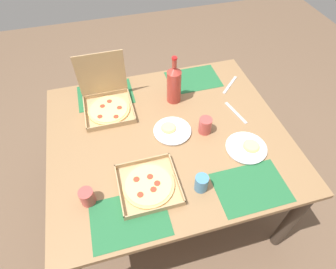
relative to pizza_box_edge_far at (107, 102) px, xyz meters
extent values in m
plane|color=brown|center=(0.31, -0.32, -0.77)|extent=(6.00, 6.00, 0.00)
cylinder|color=#3F3328|center=(0.93, -0.86, -0.43)|extent=(0.07, 0.07, 0.69)
cylinder|color=#3F3328|center=(-0.32, 0.22, -0.43)|extent=(0.07, 0.07, 0.69)
cylinder|color=#3F3328|center=(0.93, 0.22, -0.43)|extent=(0.07, 0.07, 0.69)
cube|color=#936D47|center=(0.31, -0.32, -0.07)|extent=(1.37, 1.20, 0.03)
cube|color=#236638|center=(0.00, -0.77, -0.05)|extent=(0.36, 0.26, 0.00)
cube|color=#236638|center=(0.61, -0.77, -0.05)|extent=(0.36, 0.26, 0.00)
cube|color=#236638|center=(0.00, 0.13, -0.05)|extent=(0.36, 0.26, 0.00)
cube|color=#236638|center=(0.61, 0.13, -0.05)|extent=(0.36, 0.26, 0.00)
cube|color=tan|center=(0.00, -0.03, -0.05)|extent=(0.30, 0.30, 0.01)
cube|color=tan|center=(-0.15, -0.03, -0.03)|extent=(0.01, 0.30, 0.03)
cube|color=tan|center=(0.15, -0.03, -0.03)|extent=(0.01, 0.30, 0.03)
cube|color=tan|center=(0.00, -0.18, -0.03)|extent=(0.30, 0.01, 0.03)
cube|color=tan|center=(0.00, 0.11, -0.03)|extent=(0.30, 0.01, 0.03)
cylinder|color=#E0B76B|center=(0.00, -0.03, -0.04)|extent=(0.26, 0.26, 0.01)
cylinder|color=#EFD67F|center=(0.00, -0.03, -0.03)|extent=(0.24, 0.24, 0.00)
cylinder|color=red|center=(0.07, -0.04, -0.03)|extent=(0.03, 0.03, 0.00)
cylinder|color=red|center=(0.01, 0.03, -0.03)|extent=(0.03, 0.03, 0.00)
cylinder|color=red|center=(-0.03, 0.00, -0.03)|extent=(0.03, 0.03, 0.00)
cylinder|color=red|center=(-0.06, -0.09, -0.03)|extent=(0.03, 0.03, 0.00)
cylinder|color=red|center=(0.03, -0.11, -0.03)|extent=(0.03, 0.03, 0.00)
cube|color=tan|center=(0.00, 0.11, 0.13)|extent=(0.30, 0.02, 0.30)
cube|color=tan|center=(0.12, -0.62, -0.05)|extent=(0.30, 0.30, 0.01)
cube|color=tan|center=(-0.03, -0.62, -0.03)|extent=(0.01, 0.30, 0.03)
cube|color=tan|center=(0.27, -0.62, -0.03)|extent=(0.01, 0.30, 0.03)
cube|color=tan|center=(0.12, -0.77, -0.03)|extent=(0.30, 0.01, 0.03)
cube|color=tan|center=(0.12, -0.48, -0.03)|extent=(0.30, 0.01, 0.03)
cylinder|color=#E0B76B|center=(0.12, -0.62, -0.04)|extent=(0.26, 0.26, 0.01)
cylinder|color=#EFD67F|center=(0.12, -0.62, -0.03)|extent=(0.24, 0.24, 0.00)
cylinder|color=red|center=(0.16, -0.63, -0.03)|extent=(0.03, 0.03, 0.00)
cylinder|color=red|center=(0.14, -0.59, -0.03)|extent=(0.03, 0.03, 0.00)
cylinder|color=red|center=(0.07, -0.58, -0.03)|extent=(0.03, 0.03, 0.00)
cylinder|color=red|center=(0.07, -0.67, -0.03)|extent=(0.03, 0.03, 0.00)
cylinder|color=red|center=(0.14, -0.66, -0.03)|extent=(0.03, 0.03, 0.00)
cylinder|color=white|center=(0.70, -0.54, -0.05)|extent=(0.22, 0.22, 0.01)
cylinder|color=white|center=(0.70, -0.54, -0.04)|extent=(0.23, 0.23, 0.01)
cylinder|color=#E0B76B|center=(0.72, -0.54, -0.03)|extent=(0.09, 0.09, 0.01)
cylinder|color=#EFD67F|center=(0.72, -0.54, -0.02)|extent=(0.08, 0.08, 0.00)
cylinder|color=white|center=(0.34, -0.31, -0.05)|extent=(0.21, 0.21, 0.01)
cylinder|color=white|center=(0.34, -0.31, -0.04)|extent=(0.22, 0.22, 0.01)
cylinder|color=#E0B76B|center=(0.32, -0.29, -0.03)|extent=(0.09, 0.09, 0.01)
cylinder|color=#EFD67F|center=(0.32, -0.29, -0.02)|extent=(0.08, 0.08, 0.00)
cylinder|color=#B2382D|center=(0.42, -0.04, 0.06)|extent=(0.09, 0.09, 0.22)
cone|color=#B2382D|center=(0.42, -0.04, 0.19)|extent=(0.09, 0.09, 0.04)
cylinder|color=#B2382D|center=(0.42, -0.04, 0.23)|extent=(0.03, 0.03, 0.06)
cylinder|color=red|center=(0.42, -0.04, 0.27)|extent=(0.03, 0.03, 0.01)
cylinder|color=#BF4742|center=(0.52, -0.35, 0.00)|extent=(0.08, 0.08, 0.10)
cylinder|color=teal|center=(0.37, -0.70, 0.00)|extent=(0.07, 0.07, 0.09)
cylinder|color=#BF4742|center=(-0.18, -0.63, -0.01)|extent=(0.07, 0.07, 0.09)
cube|color=#B7B7BC|center=(0.84, 0.00, -0.05)|extent=(0.17, 0.16, 0.00)
cube|color=#B7B7BC|center=(0.76, -0.26, -0.05)|extent=(0.06, 0.21, 0.00)
camera|label=1|loc=(0.02, -1.34, 1.18)|focal=29.82mm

